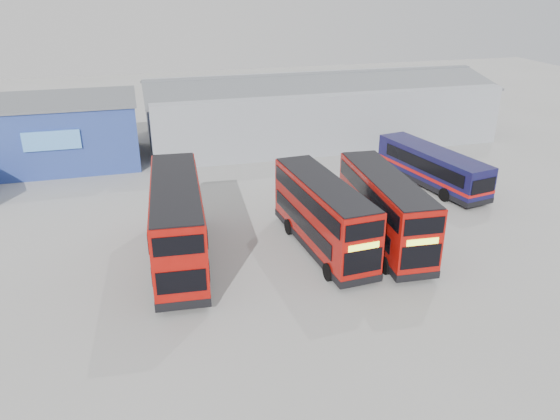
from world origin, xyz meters
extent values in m
plane|color=gray|center=(0.00, 0.00, 0.00)|extent=(120.00, 120.00, 0.00)
cube|color=navy|center=(-14.00, 18.00, 2.50)|extent=(12.00, 8.00, 5.00)
cube|color=#585D62|center=(-14.00, 18.00, 5.05)|extent=(12.30, 8.30, 0.15)
cube|color=#57A3F7|center=(-14.00, 13.90, 3.00)|extent=(3.96, 0.15, 1.40)
cube|color=#9297A0|center=(8.00, 20.00, 2.50)|extent=(30.00, 12.00, 5.00)
cube|color=#585D62|center=(8.00, 17.20, 5.25)|extent=(30.50, 6.33, 1.29)
cube|color=#585D62|center=(8.00, 22.80, 5.25)|extent=(30.50, 6.33, 1.29)
cube|color=#9D0E09|center=(-6.49, -0.93, 2.32)|extent=(3.14, 10.41, 3.96)
cube|color=black|center=(-6.49, -0.93, 0.54)|extent=(3.18, 10.45, 0.44)
cube|color=black|center=(-5.28, -1.41, 1.86)|extent=(0.64, 8.69, 0.93)
cube|color=black|center=(-7.75, -1.24, 1.86)|extent=(0.64, 8.69, 0.93)
cube|color=black|center=(-5.25, -1.02, 3.52)|extent=(0.71, 9.66, 0.93)
cube|color=black|center=(-7.73, -0.85, 3.52)|extent=(0.71, 9.66, 0.93)
cube|color=black|center=(-6.14, 4.21, 1.76)|extent=(2.20, 0.20, 1.32)
cube|color=black|center=(-6.14, 4.21, 3.52)|extent=(2.20, 0.20, 0.93)
cube|color=#D3FF35|center=(-6.14, 4.22, 2.64)|extent=(1.76, 0.16, 0.34)
cube|color=black|center=(-6.84, -6.08, 1.76)|extent=(2.15, 0.20, 1.08)
cube|color=black|center=(-6.84, -6.08, 3.52)|extent=(2.15, 0.20, 0.88)
cube|color=black|center=(-6.49, -0.93, 4.32)|extent=(2.98, 10.26, 0.10)
cylinder|color=black|center=(-5.07, 2.55, 0.51)|extent=(0.38, 1.04, 1.02)
cylinder|color=black|center=(-7.42, 2.71, 0.51)|extent=(0.38, 1.04, 1.02)
cylinder|color=black|center=(-5.49, -3.60, 0.51)|extent=(0.38, 1.04, 1.02)
cylinder|color=black|center=(-7.84, -3.44, 0.51)|extent=(0.38, 1.04, 1.02)
cube|color=#9D0E09|center=(1.22, -1.52, 2.10)|extent=(2.95, 9.42, 3.58)
cube|color=black|center=(1.22, -1.52, 0.49)|extent=(2.99, 9.46, 0.40)
cube|color=black|center=(0.07, -1.26, 1.68)|extent=(0.68, 7.84, 0.84)
cube|color=black|center=(2.31, -1.08, 1.68)|extent=(0.68, 7.84, 0.84)
cube|color=black|center=(0.10, -1.62, 3.18)|extent=(0.75, 8.72, 0.84)
cube|color=black|center=(2.34, -1.43, 3.18)|extent=(0.75, 8.72, 0.84)
cube|color=black|center=(1.60, -6.16, 1.59)|extent=(1.98, 0.21, 1.19)
cube|color=black|center=(1.60, -6.16, 3.18)|extent=(1.98, 0.21, 0.84)
cube|color=#D3FF35|center=(1.60, -6.17, 2.38)|extent=(1.59, 0.16, 0.31)
cube|color=black|center=(0.84, 3.11, 1.59)|extent=(1.94, 0.20, 0.97)
cube|color=black|center=(0.84, 3.11, 3.18)|extent=(1.94, 0.20, 0.79)
cube|color=black|center=(1.22, -1.52, 3.90)|extent=(2.81, 9.28, 0.09)
cylinder|color=black|center=(0.42, -4.82, 0.46)|extent=(0.36, 0.94, 0.92)
cylinder|color=black|center=(2.54, -4.65, 0.46)|extent=(0.36, 0.94, 0.92)
cylinder|color=black|center=(-0.03, 0.72, 0.46)|extent=(0.36, 0.94, 0.92)
cylinder|color=black|center=(2.09, 0.89, 0.46)|extent=(0.36, 0.94, 0.92)
cube|color=#9D0E09|center=(4.72, -1.78, 2.12)|extent=(2.78, 9.50, 3.62)
cube|color=black|center=(4.72, -1.78, 0.49)|extent=(2.81, 9.54, 0.40)
cube|color=black|center=(3.61, -1.35, 1.70)|extent=(0.51, 7.94, 0.85)
cube|color=black|center=(5.87, -1.48, 1.70)|extent=(0.51, 7.94, 0.85)
cube|color=black|center=(3.59, -1.71, 3.22)|extent=(0.56, 8.84, 0.85)
cube|color=black|center=(5.85, -1.84, 3.22)|extent=(0.56, 8.84, 0.85)
cube|color=black|center=(4.44, -6.48, 1.61)|extent=(2.01, 0.16, 1.21)
cube|color=black|center=(4.44, -6.48, 3.22)|extent=(2.01, 0.16, 0.85)
cube|color=#D3FF35|center=(4.44, -6.49, 2.41)|extent=(1.61, 0.13, 0.31)
cube|color=black|center=(4.99, 2.93, 1.61)|extent=(1.97, 0.16, 0.98)
cube|color=black|center=(4.99, 2.93, 3.22)|extent=(1.97, 0.16, 0.80)
cube|color=black|center=(4.72, -1.78, 3.95)|extent=(2.64, 9.36, 0.09)
cylinder|color=black|center=(3.46, -4.97, 0.46)|extent=(0.34, 0.94, 0.93)
cylinder|color=black|center=(5.60, -5.09, 0.46)|extent=(0.34, 0.94, 0.93)
cylinder|color=black|center=(3.79, 0.65, 0.46)|extent=(0.34, 0.94, 0.93)
cylinder|color=black|center=(5.93, 0.53, 0.46)|extent=(0.34, 0.94, 0.93)
cube|color=#0E123E|center=(11.91, 5.70, 1.48)|extent=(4.01, 9.99, 2.35)
cube|color=black|center=(11.91, 5.70, 0.47)|extent=(4.05, 10.03, 0.35)
cube|color=#BA110E|center=(11.91, 5.70, 1.06)|extent=(4.04, 10.02, 0.22)
cube|color=black|center=(13.07, 5.65, 1.86)|extent=(1.57, 8.02, 0.84)
cube|color=black|center=(10.86, 5.23, 1.86)|extent=(1.57, 8.02, 0.84)
cube|color=black|center=(10.99, 10.51, 1.64)|extent=(1.97, 0.42, 1.15)
cube|color=black|center=(12.83, 0.90, 1.64)|extent=(1.92, 0.41, 0.98)
cylinder|color=black|center=(12.31, 9.30, 0.46)|extent=(0.45, 0.96, 0.92)
cylinder|color=black|center=(10.22, 8.90, 0.46)|extent=(0.45, 0.96, 0.92)
cylinder|color=black|center=(13.47, 3.20, 0.46)|extent=(0.45, 0.96, 0.92)
cylinder|color=black|center=(11.38, 2.80, 0.46)|extent=(0.45, 0.96, 0.92)
camera|label=1|loc=(-8.02, -26.87, 14.05)|focal=35.00mm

